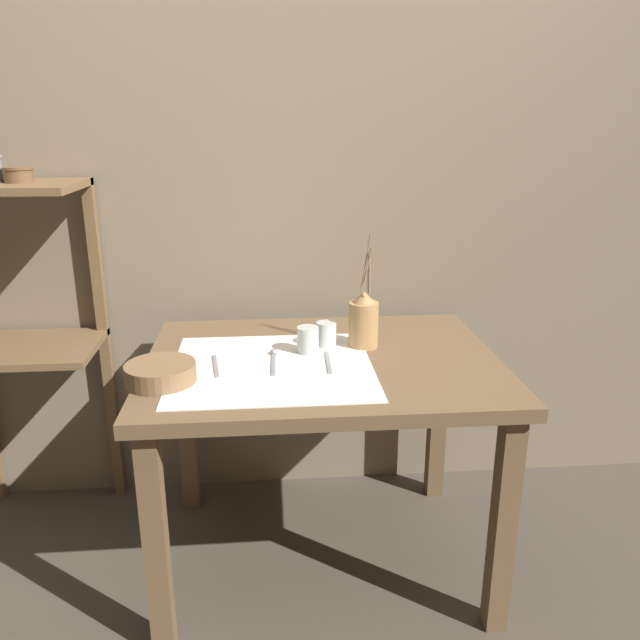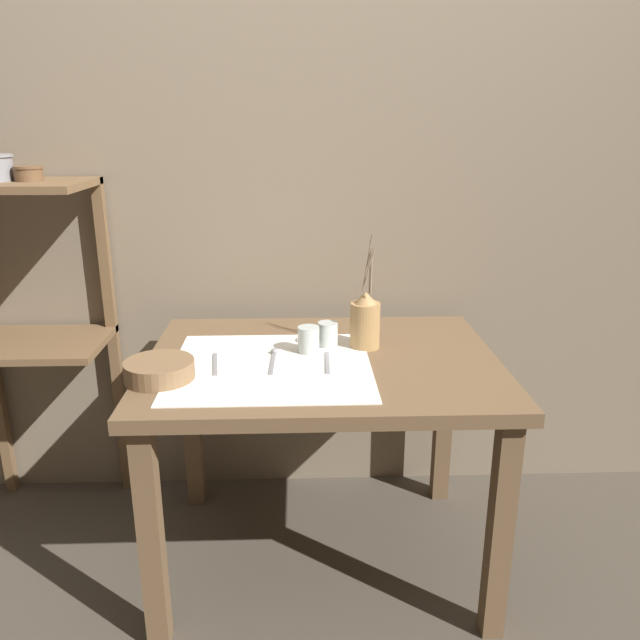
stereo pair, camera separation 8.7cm
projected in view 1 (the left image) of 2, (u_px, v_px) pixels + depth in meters
The scene contains 13 objects.
ground_plane at pixel (322, 556), 2.11m from camera, with size 12.00×12.00×0.00m, color #473F35.
stone_wall_back at pixel (310, 181), 2.23m from camera, with size 7.00×0.06×2.40m.
wooden_table at pixel (322, 388), 1.92m from camera, with size 1.06×0.81×0.72m.
wooden_shelf_unit at pixel (19, 294), 2.08m from camera, with size 0.49×0.36×1.22m.
linen_cloth at pixel (272, 367), 1.82m from camera, with size 0.58×0.54×0.00m.
pitcher_with_flowers at pixel (363, 321), 1.96m from camera, with size 0.09×0.09×0.36m.
wooden_bowl at pixel (161, 373), 1.70m from camera, with size 0.19×0.19×0.05m.
glass_tumbler_near at pixel (308, 340), 1.92m from camera, with size 0.07×0.07×0.08m.
glass_tumbler_far at pixel (326, 334), 1.97m from camera, with size 0.06×0.06×0.08m.
fork_inner at pixel (216, 366), 1.81m from camera, with size 0.03×0.17×0.00m.
spoon_outer at pixel (274, 357), 1.88m from camera, with size 0.02×0.19×0.02m.
knife_center at pixel (328, 362), 1.84m from camera, with size 0.02×0.17×0.00m.
metal_pot_small at pixel (18, 174), 1.93m from camera, with size 0.09×0.09×0.05m.
Camera 1 is at (-0.16, -1.76, 1.40)m, focal length 35.00 mm.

